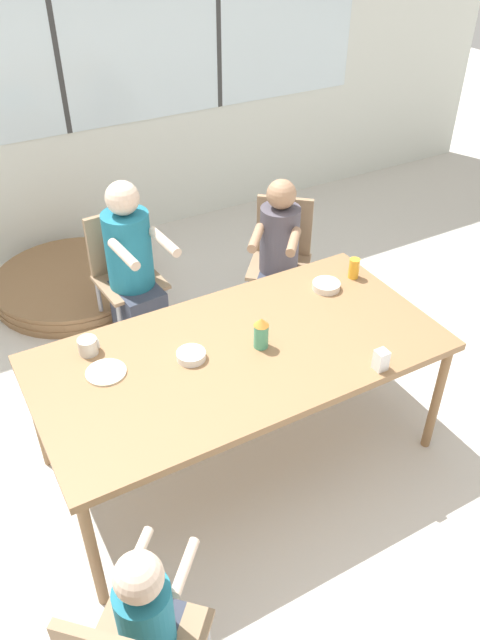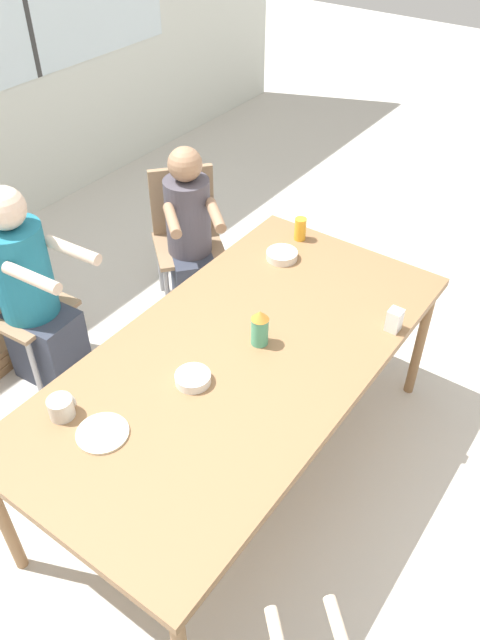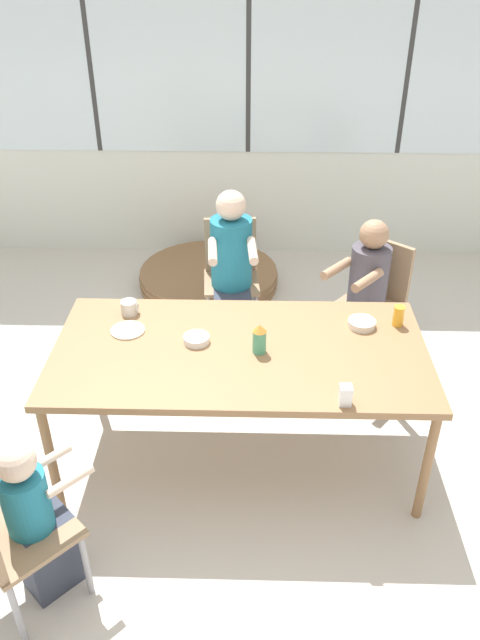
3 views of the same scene
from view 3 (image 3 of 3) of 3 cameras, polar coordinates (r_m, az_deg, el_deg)
ground_plane at (r=3.80m, az=-0.00°, el=-11.86°), size 16.00×16.00×0.00m
wall_back_with_windows at (r=5.58m, az=0.77°, el=19.77°), size 8.40×0.08×2.80m
dining_table at (r=3.35m, az=-0.00°, el=-3.32°), size 2.00×1.01×0.75m
chair_for_woman_green_shirt at (r=4.43m, az=12.38°, el=2.64°), size 0.56×0.56×0.85m
chair_for_man_blue_shirt at (r=4.65m, az=-0.85°, el=4.94°), size 0.43×0.43×0.85m
chair_for_toddler at (r=2.93m, az=-21.05°, el=-17.63°), size 0.57×0.57×0.85m
person_woman_green_shirt at (r=4.31m, az=11.24°, el=1.76°), size 0.51×0.53×1.07m
person_man_blue_shirt at (r=4.50m, az=-0.77°, el=4.19°), size 0.35×0.57×1.14m
person_toddler at (r=3.02m, az=-18.03°, el=-17.22°), size 0.39×0.40×0.90m
coffee_mug at (r=3.65m, az=-10.08°, el=1.13°), size 0.10×0.09×0.08m
sippy_cup at (r=3.25m, az=1.79°, el=-1.67°), size 0.08×0.08×0.17m
juice_glass at (r=3.59m, az=14.29°, el=0.37°), size 0.06×0.06×0.12m
milk_carton_small at (r=2.97m, az=9.62°, el=-6.80°), size 0.06×0.06×0.10m
bowl_white_shallow at (r=3.55m, az=11.08°, el=-0.31°), size 0.15×0.15×0.04m
bowl_cereal at (r=3.37m, az=-4.00°, el=-1.75°), size 0.14×0.14×0.04m
plate_tortillas at (r=3.51m, az=-10.23°, el=-0.93°), size 0.19×0.19×0.01m
folded_table_stack at (r=5.40m, az=-2.87°, el=3.90°), size 1.19×1.19×0.15m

